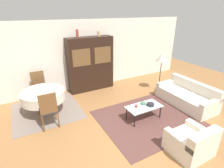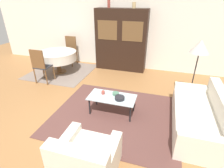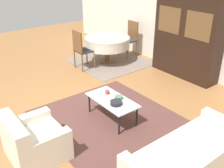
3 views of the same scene
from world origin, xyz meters
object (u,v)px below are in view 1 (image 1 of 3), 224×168
Objects in this scene: vase_tall at (77,34)px; vase_short at (99,34)px; coffee_table at (144,108)px; bowl at (150,104)px; couch at (187,97)px; armchair at (191,143)px; floor_lamp at (162,58)px; dining_table at (43,96)px; dining_chair_near at (48,108)px; bowl_small at (143,103)px; display_cabinet at (91,64)px; cup at (136,106)px; dining_chair_far at (39,85)px.

vase_tall reaches higher than vase_short.
bowl is (0.19, -0.05, 0.08)m from coffee_table.
bowl is 0.74× the size of vase_tall.
couch is 1.85× the size of coffee_table.
armchair is 3.51m from floor_lamp.
vase_short is at bearing 0.00° from vase_tall.
dining_chair_near reaches higher than dining_table.
bowl_small is at bearing -86.19° from vase_short.
display_cabinet is at bearing 40.75° from couch.
cup is at bearing 164.50° from bowl.
vase_tall is (1.55, 1.88, 1.63)m from dining_chair_near.
vase_short is at bearing 0.14° from display_cabinet.
display_cabinet reaches higher than couch.
cup is 3.21m from vase_short.
cup is (2.28, -1.71, -0.13)m from dining_table.
cup is at bearing -36.85° from dining_table.
dining_chair_far is (-4.37, 2.64, 0.33)m from couch.
display_cabinet reaches higher than bowl.
coffee_table is 0.69× the size of floor_lamp.
dining_table is 16.67× the size of cup.
display_cabinet is 1.20m from vase_short.
cup is 0.27× the size of vase_tall.
dining_chair_near is 7.12× the size of bowl_small.
vase_short is at bearing 142.31° from floor_lamp.
vase_tall is (-0.73, 2.71, 1.77)m from cup.
vase_short reaches higher than bowl_small.
display_cabinet is 2.78m from bowl_small.
dining_table is 1.22× the size of dining_chair_near.
display_cabinet is (-0.60, 4.36, 0.76)m from armchair.
vase_tall is at bearing -175.47° from dining_chair_far.
display_cabinet reaches higher than dining_chair_far.
display_cabinet is 2.04m from dining_chair_far.
vase_tall reaches higher than dining_chair_near.
bowl is at bearing -51.14° from bowl_small.
dining_table is 7.19× the size of vase_short.
dining_chair_near is 5.89× the size of vase_short.
dining_table reaches higher than armchair.
dining_table is 0.85× the size of floor_lamp.
dining_chair_near is 2.86m from bowl.
couch is 3.90m from vase_short.
dining_chair_near is (0.00, -0.88, 0.01)m from dining_table.
floor_lamp reaches higher than dining_chair_far.
dining_table is at bearing 90.00° from dining_chair_near.
armchair is at bearing -52.34° from dining_table.
bowl_small is 3.35m from vase_tall.
dining_chair_near is 4.37m from floor_lamp.
dining_chair_near is 0.70× the size of floor_lamp.
vase_tall is at bearing 50.53° from dining_chair_near.
armchair is 1.72m from bowl_small.
bowl_small is at bearing -16.81° from dining_chair_near.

